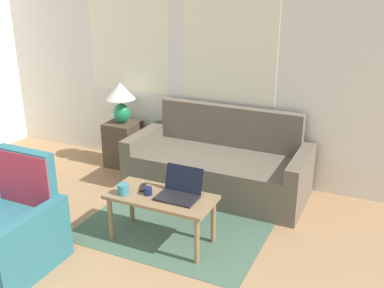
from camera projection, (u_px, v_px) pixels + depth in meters
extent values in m
cube|color=white|center=(183.00, 63.00, 5.25)|extent=(6.20, 0.05, 2.60)
cube|color=white|center=(128.00, 38.00, 5.43)|extent=(1.10, 0.01, 1.30)
cube|color=white|center=(229.00, 45.00, 4.91)|extent=(1.10, 0.01, 1.30)
cube|color=#476651|center=(189.00, 212.00, 4.55)|extent=(1.71, 1.89, 0.01)
cube|color=#665B4C|center=(217.00, 174.00, 4.93)|extent=(1.67, 0.86, 0.43)
cube|color=#665B4C|center=(229.00, 144.00, 5.17)|extent=(1.67, 0.12, 0.89)
cube|color=#665B4C|center=(145.00, 154.00, 5.27)|extent=(0.14, 0.86, 0.58)
cube|color=#665B4C|center=(299.00, 182.00, 4.55)|extent=(0.14, 0.86, 0.58)
cube|color=#2D6B75|center=(4.00, 243.00, 3.64)|extent=(0.56, 0.76, 0.43)
cube|color=#2D6B75|center=(30.00, 200.00, 3.84)|extent=(0.56, 0.10, 0.92)
cube|color=#2D6B75|center=(34.00, 246.00, 3.49)|extent=(0.10, 0.76, 0.55)
cube|color=#B23347|center=(24.00, 191.00, 3.75)|extent=(0.57, 0.01, 0.66)
cube|color=#4C3D2D|center=(123.00, 144.00, 5.63)|extent=(0.38, 0.38, 0.56)
ellipsoid|color=#1E8451|center=(122.00, 113.00, 5.49)|extent=(0.21, 0.21, 0.24)
cylinder|color=tan|center=(121.00, 101.00, 5.44)|extent=(0.02, 0.02, 0.06)
cone|color=white|center=(120.00, 91.00, 5.40)|extent=(0.36, 0.36, 0.20)
cube|color=#8E704C|center=(161.00, 197.00, 3.92)|extent=(0.95, 0.45, 0.03)
cylinder|color=#8E704C|center=(111.00, 219.00, 4.01)|extent=(0.04, 0.04, 0.43)
cylinder|color=#8E704C|center=(197.00, 241.00, 3.68)|extent=(0.04, 0.04, 0.43)
cylinder|color=#8E704C|center=(132.00, 202.00, 4.31)|extent=(0.04, 0.04, 0.43)
cylinder|color=#8E704C|center=(213.00, 221.00, 3.98)|extent=(0.04, 0.04, 0.43)
cube|color=black|center=(177.00, 198.00, 3.85)|extent=(0.35, 0.23, 0.02)
cube|color=black|center=(184.00, 179.00, 3.93)|extent=(0.35, 0.07, 0.23)
cylinder|color=teal|center=(123.00, 189.00, 3.92)|extent=(0.10, 0.10, 0.10)
cylinder|color=#191E4C|center=(148.00, 191.00, 3.91)|extent=(0.07, 0.07, 0.07)
cube|color=black|center=(143.00, 188.00, 4.03)|extent=(0.10, 0.16, 0.02)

